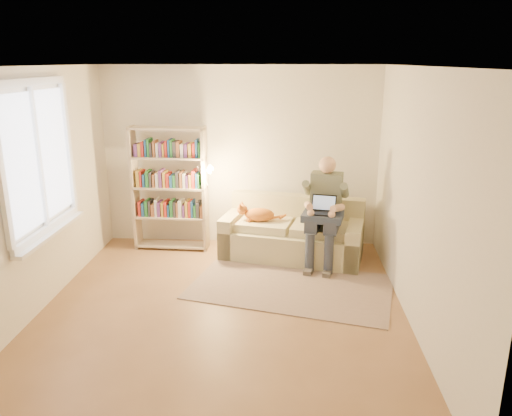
# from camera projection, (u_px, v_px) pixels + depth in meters

# --- Properties ---
(floor) EXTENTS (4.50, 4.50, 0.00)m
(floor) POSITION_uv_depth(u_px,v_px,m) (222.00, 312.00, 5.48)
(floor) COLOR brown
(floor) RESTS_ON ground
(ceiling) EXTENTS (4.00, 4.50, 0.02)m
(ceiling) POSITION_uv_depth(u_px,v_px,m) (217.00, 66.00, 4.74)
(ceiling) COLOR white
(ceiling) RESTS_ON wall_back
(wall_left) EXTENTS (0.02, 4.50, 2.60)m
(wall_left) POSITION_uv_depth(u_px,v_px,m) (30.00, 195.00, 5.23)
(wall_left) COLOR silver
(wall_left) RESTS_ON floor
(wall_right) EXTENTS (0.02, 4.50, 2.60)m
(wall_right) POSITION_uv_depth(u_px,v_px,m) (418.00, 201.00, 4.99)
(wall_right) COLOR silver
(wall_right) RESTS_ON floor
(wall_back) EXTENTS (4.00, 0.02, 2.60)m
(wall_back) POSITION_uv_depth(u_px,v_px,m) (240.00, 157.00, 7.26)
(wall_back) COLOR silver
(wall_back) RESTS_ON floor
(wall_front) EXTENTS (4.00, 0.02, 2.60)m
(wall_front) POSITION_uv_depth(u_px,v_px,m) (169.00, 298.00, 2.95)
(wall_front) COLOR silver
(wall_front) RESTS_ON floor
(window) EXTENTS (0.12, 1.52, 1.69)m
(window) POSITION_uv_depth(u_px,v_px,m) (43.00, 183.00, 5.39)
(window) COLOR white
(window) RESTS_ON wall_left
(sofa) EXTENTS (2.05, 1.24, 0.81)m
(sofa) POSITION_uv_depth(u_px,v_px,m) (293.00, 236.00, 6.97)
(sofa) COLOR #C1B888
(sofa) RESTS_ON floor
(person) EXTENTS (0.53, 0.72, 1.45)m
(person) POSITION_uv_depth(u_px,v_px,m) (325.00, 206.00, 6.58)
(person) COLOR slate
(person) RESTS_ON sofa
(cat) EXTENTS (0.63, 0.30, 0.23)m
(cat) POSITION_uv_depth(u_px,v_px,m) (259.00, 214.00, 6.89)
(cat) COLOR orange
(cat) RESTS_ON sofa
(blanket) EXTENTS (0.59, 0.52, 0.09)m
(blanket) POSITION_uv_depth(u_px,v_px,m) (324.00, 216.00, 6.46)
(blanket) COLOR #293448
(blanket) RESTS_ON person
(laptop) EXTENTS (0.37, 0.35, 0.26)m
(laptop) POSITION_uv_depth(u_px,v_px,m) (324.00, 208.00, 6.44)
(laptop) COLOR black
(laptop) RESTS_ON blanket
(bookshelf) EXTENTS (1.18, 0.37, 1.78)m
(bookshelf) POSITION_uv_depth(u_px,v_px,m) (170.00, 183.00, 7.07)
(bookshelf) COLOR #BDAB8F
(bookshelf) RESTS_ON floor
(rug) EXTENTS (2.64, 1.93, 0.01)m
(rug) POSITION_uv_depth(u_px,v_px,m) (291.00, 287.00, 6.07)
(rug) COLOR gray
(rug) RESTS_ON floor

